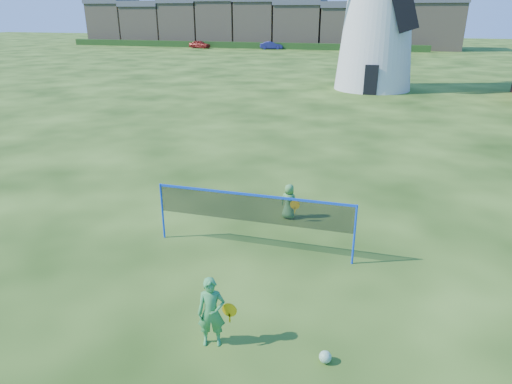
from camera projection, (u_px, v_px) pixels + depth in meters
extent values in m
plane|color=black|center=(243.00, 253.00, 11.40)|extent=(220.00, 220.00, 0.00)
cube|color=black|center=(371.00, 80.00, 32.74)|extent=(0.97, 0.12, 2.14)
cube|color=black|center=(376.00, 24.00, 31.85)|extent=(0.68, 0.12, 0.88)
cylinder|color=blue|center=(162.00, 211.00, 11.92)|extent=(0.05, 0.05, 1.55)
cylinder|color=blue|center=(354.00, 235.00, 10.65)|extent=(0.05, 0.05, 1.55)
cube|color=black|center=(253.00, 209.00, 11.15)|extent=(5.00, 0.02, 0.70)
cube|color=blue|center=(253.00, 195.00, 11.01)|extent=(5.00, 0.02, 0.06)
imported|color=#3A9148|center=(211.00, 312.00, 8.05)|extent=(0.58, 0.46, 1.37)
cylinder|color=yellow|center=(229.00, 310.00, 8.15)|extent=(0.28, 0.02, 0.28)
cube|color=yellow|center=(230.00, 318.00, 8.21)|extent=(0.03, 0.02, 0.20)
imported|color=#4E9347|center=(289.00, 201.00, 13.17)|extent=(0.57, 0.42, 1.05)
cylinder|color=yellow|center=(295.00, 205.00, 12.91)|extent=(0.28, 0.02, 0.28)
cube|color=yellow|center=(295.00, 210.00, 12.98)|extent=(0.03, 0.02, 0.20)
sphere|color=green|center=(325.00, 357.00, 7.82)|extent=(0.22, 0.22, 0.22)
cube|color=#8D795E|center=(114.00, 24.00, 86.72)|extent=(6.80, 8.00, 7.07)
cube|color=#4C4C54|center=(112.00, 1.00, 85.22)|extent=(7.10, 8.40, 1.00)
cube|color=#8D795E|center=(149.00, 26.00, 84.93)|extent=(7.45, 8.00, 6.55)
cube|color=#4C4C54|center=(147.00, 4.00, 83.53)|extent=(7.75, 8.40, 1.00)
cube|color=#8D795E|center=(185.00, 24.00, 82.94)|extent=(6.88, 8.00, 7.08)
cube|color=#4C4C54|center=(184.00, 1.00, 81.44)|extent=(7.18, 8.40, 1.00)
cube|color=#8D795E|center=(221.00, 24.00, 81.10)|extent=(6.60, 8.00, 7.35)
cube|color=#8D795E|center=(258.00, 24.00, 79.36)|extent=(6.68, 8.00, 7.24)
cube|color=#8D795E|center=(300.00, 26.00, 77.56)|extent=(7.65, 8.00, 6.71)
cube|color=#4C4C54|center=(301.00, 2.00, 76.13)|extent=(7.95, 8.40, 1.00)
cube|color=#8D795E|center=(344.00, 28.00, 75.74)|extent=(6.76, 8.00, 6.27)
cube|color=#4C4C54|center=(345.00, 5.00, 74.39)|extent=(7.06, 8.40, 1.00)
cube|color=#8D795E|center=(387.00, 27.00, 73.85)|extent=(6.65, 8.00, 6.84)
cube|color=#4C4C54|center=(390.00, 1.00, 72.39)|extent=(6.95, 8.40, 1.00)
cube|color=#8D795E|center=(436.00, 27.00, 71.92)|extent=(7.77, 8.00, 6.95)
cube|color=#4C4C54|center=(440.00, 0.00, 70.45)|extent=(8.07, 8.40, 1.00)
cube|color=#193814|center=(236.00, 45.00, 75.74)|extent=(62.00, 0.80, 1.00)
imported|color=maroon|center=(200.00, 44.00, 75.51)|extent=(3.82, 1.98, 1.24)
imported|color=navy|center=(271.00, 45.00, 73.40)|extent=(3.85, 2.25, 1.20)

